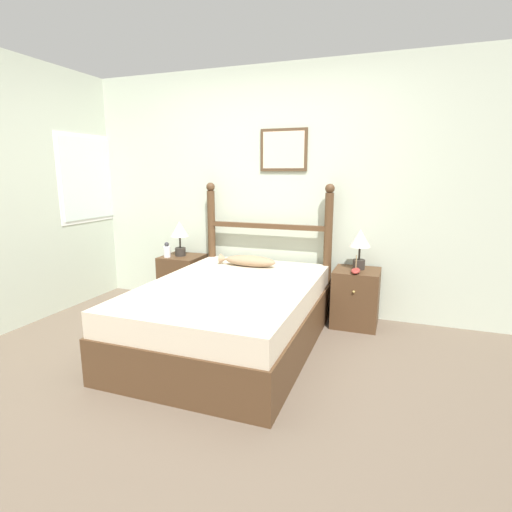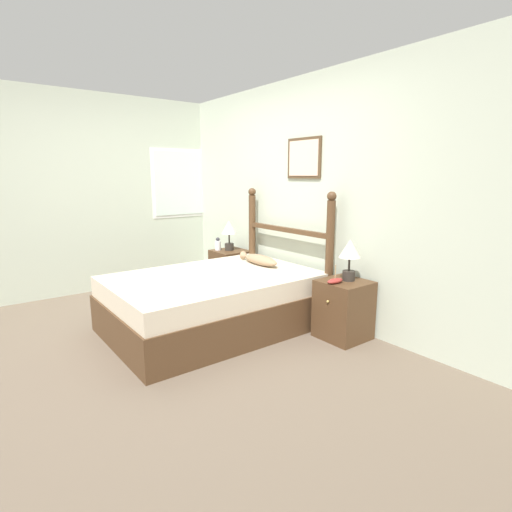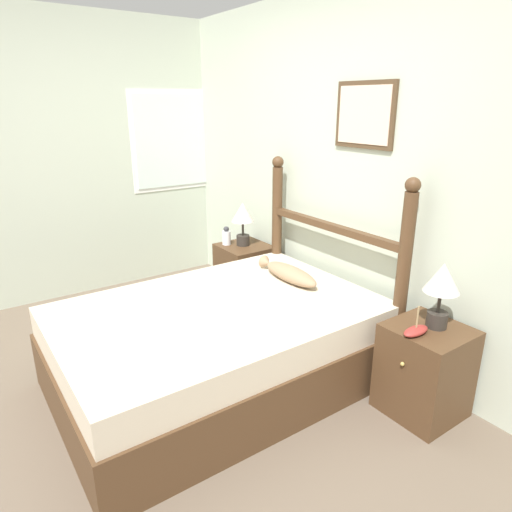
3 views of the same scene
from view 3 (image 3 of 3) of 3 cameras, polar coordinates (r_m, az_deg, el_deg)
The scene contains 12 objects.
ground_plane at distance 2.98m, azimuth -15.20°, elevation -18.78°, with size 16.00×16.00×0.00m, color brown.
wall_back at distance 3.37m, azimuth 11.75°, elevation 9.69°, with size 6.40×0.08×2.55m.
wall_left at distance 4.50m, azimuth -25.99°, elevation 10.43°, with size 0.08×6.40×2.55m.
bed at distance 3.05m, azimuth -4.66°, elevation -11.03°, with size 1.38×2.02×0.55m.
headboard at distance 3.41m, azimuth 9.27°, elevation 0.52°, with size 1.39×0.09×1.37m.
nightstand_left at distance 4.19m, azimuth -1.44°, elevation -2.31°, with size 0.43×0.44×0.56m.
nightstand_right at distance 2.95m, azimuth 20.30°, elevation -13.25°, with size 0.43×0.44×0.56m.
table_lamp_left at distance 4.04m, azimuth -1.67°, elevation 4.93°, with size 0.20×0.20×0.39m.
table_lamp_right at distance 2.75m, azimuth 22.20°, elevation -3.32°, with size 0.20×0.20×0.39m.
bottle at distance 4.12m, azimuth -3.72°, elevation 2.44°, with size 0.08×0.08×0.17m.
model_boat at distance 2.71m, azimuth 19.35°, elevation -8.80°, with size 0.08×0.18×0.17m.
fish_pillow at distance 3.31m, azimuth 4.12°, elevation -2.15°, with size 0.59×0.16×0.11m.
Camera 3 is at (2.29, -0.70, 1.79)m, focal length 32.00 mm.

